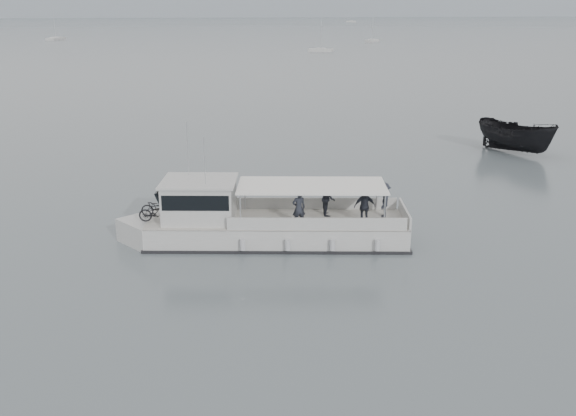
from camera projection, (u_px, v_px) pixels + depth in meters
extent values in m
plane|color=#535D62|center=(176.00, 222.00, 32.40)|extent=(1400.00, 1400.00, 0.00)
cube|color=#939EA8|center=(180.00, 0.00, 555.10)|extent=(1400.00, 90.00, 28.00)
cube|color=silver|center=(277.00, 232.00, 29.56)|extent=(12.10, 5.05, 1.27)
cube|color=silver|center=(150.00, 232.00, 29.61)|extent=(3.14, 3.14, 1.27)
cube|color=beige|center=(277.00, 219.00, 29.36)|extent=(12.10, 5.05, 0.06)
cube|color=black|center=(277.00, 240.00, 29.68)|extent=(12.31, 5.20, 0.18)
cube|color=silver|center=(315.00, 204.00, 30.69)|extent=(7.74, 1.41, 0.59)
cube|color=silver|center=(317.00, 224.00, 27.82)|extent=(7.74, 1.41, 0.59)
cube|color=silver|center=(405.00, 214.00, 29.22)|extent=(0.62, 3.10, 0.59)
cube|color=silver|center=(200.00, 201.00, 29.13)|extent=(3.53, 3.13, 1.76)
cube|color=black|center=(166.00, 198.00, 29.10)|extent=(0.95, 2.50, 1.13)
cube|color=black|center=(199.00, 195.00, 29.04)|extent=(3.34, 3.13, 0.69)
cube|color=silver|center=(199.00, 181.00, 28.85)|extent=(3.76, 3.35, 0.10)
cube|color=white|center=(312.00, 186.00, 28.86)|extent=(7.05, 4.01, 0.08)
cylinder|color=silver|center=(240.00, 212.00, 27.83)|extent=(0.07, 0.07, 1.61)
cylinder|color=silver|center=(245.00, 194.00, 30.44)|extent=(0.07, 0.07, 1.61)
cylinder|color=silver|center=(385.00, 212.00, 27.77)|extent=(0.07, 0.07, 1.61)
cylinder|color=silver|center=(377.00, 194.00, 30.38)|extent=(0.07, 0.07, 1.61)
cylinder|color=silver|center=(188.00, 149.00, 29.31)|extent=(0.03, 0.03, 2.54)
cylinder|color=silver|center=(205.00, 161.00, 27.86)|extent=(0.03, 0.03, 2.15)
cylinder|color=#B9BBC0|center=(243.00, 245.00, 27.91)|extent=(0.27, 0.27, 0.49)
cylinder|color=#B9BBC0|center=(288.00, 245.00, 27.90)|extent=(0.27, 0.27, 0.49)
cylinder|color=#B9BBC0|center=(332.00, 245.00, 27.88)|extent=(0.27, 0.27, 0.49)
cylinder|color=#B9BBC0|center=(377.00, 245.00, 27.86)|extent=(0.27, 0.27, 0.49)
imported|color=black|center=(159.00, 207.00, 29.65)|extent=(1.75, 0.86, 0.88)
imported|color=black|center=(156.00, 212.00, 28.90)|extent=(1.60, 0.69, 0.93)
imported|color=#252932|center=(299.00, 208.00, 28.27)|extent=(0.65, 0.47, 1.64)
imported|color=#252932|center=(328.00, 198.00, 29.75)|extent=(0.70, 0.86, 1.64)
imported|color=#252932|center=(365.00, 206.00, 28.52)|extent=(0.98, 0.45, 1.64)
imported|color=#252932|center=(384.00, 200.00, 29.44)|extent=(0.93, 1.21, 1.64)
imported|color=black|center=(516.00, 136.00, 46.98)|extent=(5.18, 6.82, 2.49)
cube|color=silver|center=(372.00, 41.00, 186.60)|extent=(5.39, 5.58, 0.75)
cube|color=silver|center=(372.00, 40.00, 186.50)|extent=(2.61, 2.63, 0.45)
cylinder|color=silver|center=(373.00, 28.00, 185.53)|extent=(0.08, 0.08, 6.47)
cube|color=silver|center=(56.00, 39.00, 198.26)|extent=(4.85, 8.90, 0.75)
cube|color=silver|center=(56.00, 38.00, 198.17)|extent=(3.07, 3.49, 0.45)
cylinder|color=silver|center=(54.00, 22.00, 196.76)|extent=(0.08, 0.08, 9.33)
cube|color=silver|center=(351.00, 21.00, 397.67)|extent=(6.40, 3.15, 0.75)
cube|color=silver|center=(351.00, 21.00, 397.57)|extent=(2.45, 2.11, 0.45)
cube|color=silver|center=(321.00, 50.00, 147.97)|extent=(5.91, 3.59, 0.75)
cube|color=silver|center=(321.00, 49.00, 147.87)|extent=(2.39, 2.15, 0.45)
cylinder|color=silver|center=(321.00, 35.00, 146.93)|extent=(0.08, 0.08, 6.20)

